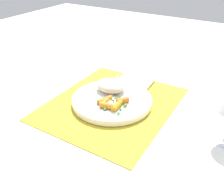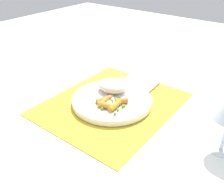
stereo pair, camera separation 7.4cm
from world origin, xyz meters
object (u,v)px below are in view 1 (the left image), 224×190
(fork, at_px, (113,92))
(carrot_portion, at_px, (112,103))
(plate, at_px, (112,100))
(rice_mound, at_px, (111,86))
(napkin, at_px, (136,81))

(fork, bearing_deg, carrot_portion, 28.84)
(plate, distance_m, fork, 0.03)
(rice_mound, height_order, fork, rice_mound)
(carrot_portion, relative_size, fork, 0.44)
(carrot_portion, xyz_separation_m, napkin, (-0.20, -0.02, -0.02))
(plate, xyz_separation_m, carrot_portion, (0.04, 0.02, 0.02))
(fork, bearing_deg, plate, 23.68)
(rice_mound, relative_size, fork, 0.51)
(napkin, bearing_deg, carrot_portion, 6.19)
(carrot_portion, distance_m, napkin, 0.20)
(napkin, bearing_deg, plate, -0.59)
(plate, height_order, napkin, plate)
(fork, bearing_deg, rice_mound, -119.55)
(plate, xyz_separation_m, rice_mound, (-0.04, -0.03, 0.03))
(rice_mound, relative_size, carrot_portion, 1.15)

